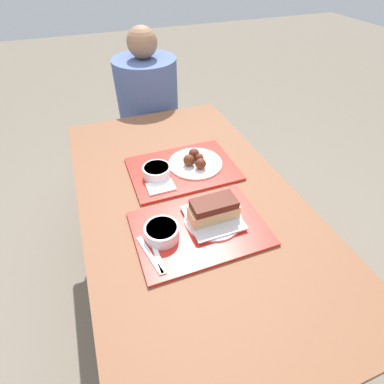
{
  "coord_description": "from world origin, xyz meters",
  "views": [
    {
      "loc": [
        -0.3,
        -0.83,
        1.56
      ],
      "look_at": [
        0.01,
        -0.02,
        0.79
      ],
      "focal_mm": 28.0,
      "sensor_mm": 36.0,
      "label": 1
    }
  ],
  "objects_px": {
    "brisket_sandwich_plate": "(213,213)",
    "person_seated_across": "(148,99)",
    "wings_plate_far": "(195,161)",
    "tray_far": "(183,169)",
    "tray_near": "(200,228)",
    "bowl_coleslaw_near": "(162,232)",
    "bowl_coleslaw_far": "(157,171)"
  },
  "relations": [
    {
      "from": "brisket_sandwich_plate",
      "to": "person_seated_across",
      "type": "distance_m",
      "value": 1.13
    },
    {
      "from": "tray_near",
      "to": "bowl_coleslaw_far",
      "type": "bearing_deg",
      "value": 100.39
    },
    {
      "from": "tray_near",
      "to": "brisket_sandwich_plate",
      "type": "height_order",
      "value": "brisket_sandwich_plate"
    },
    {
      "from": "brisket_sandwich_plate",
      "to": "bowl_coleslaw_far",
      "type": "height_order",
      "value": "brisket_sandwich_plate"
    },
    {
      "from": "tray_far",
      "to": "person_seated_across",
      "type": "height_order",
      "value": "person_seated_across"
    },
    {
      "from": "tray_near",
      "to": "bowl_coleslaw_near",
      "type": "relative_size",
      "value": 3.88
    },
    {
      "from": "brisket_sandwich_plate",
      "to": "person_seated_across",
      "type": "bearing_deg",
      "value": 87.86
    },
    {
      "from": "tray_near",
      "to": "person_seated_across",
      "type": "xyz_separation_m",
      "value": [
        0.1,
        1.15,
        -0.02
      ]
    },
    {
      "from": "tray_far",
      "to": "brisket_sandwich_plate",
      "type": "relative_size",
      "value": 2.2
    },
    {
      "from": "tray_far",
      "to": "wings_plate_far",
      "type": "height_order",
      "value": "wings_plate_far"
    },
    {
      "from": "brisket_sandwich_plate",
      "to": "person_seated_across",
      "type": "relative_size",
      "value": 0.29
    },
    {
      "from": "tray_far",
      "to": "bowl_coleslaw_far",
      "type": "xyz_separation_m",
      "value": [
        -0.12,
        -0.02,
        0.03
      ]
    },
    {
      "from": "tray_near",
      "to": "bowl_coleslaw_near",
      "type": "xyz_separation_m",
      "value": [
        -0.14,
        0.0,
        0.03
      ]
    },
    {
      "from": "tray_far",
      "to": "tray_near",
      "type": "bearing_deg",
      "value": -99.58
    },
    {
      "from": "wings_plate_far",
      "to": "bowl_coleslaw_near",
      "type": "bearing_deg",
      "value": -125.89
    },
    {
      "from": "tray_far",
      "to": "wings_plate_far",
      "type": "relative_size",
      "value": 1.91
    },
    {
      "from": "bowl_coleslaw_near",
      "to": "bowl_coleslaw_far",
      "type": "height_order",
      "value": "same"
    },
    {
      "from": "bowl_coleslaw_far",
      "to": "wings_plate_far",
      "type": "xyz_separation_m",
      "value": [
        0.18,
        0.02,
        -0.01
      ]
    },
    {
      "from": "brisket_sandwich_plate",
      "to": "wings_plate_far",
      "type": "height_order",
      "value": "brisket_sandwich_plate"
    },
    {
      "from": "tray_near",
      "to": "person_seated_across",
      "type": "bearing_deg",
      "value": 85.0
    },
    {
      "from": "wings_plate_far",
      "to": "tray_near",
      "type": "bearing_deg",
      "value": -108.51
    },
    {
      "from": "bowl_coleslaw_near",
      "to": "bowl_coleslaw_far",
      "type": "relative_size",
      "value": 1.0
    },
    {
      "from": "wings_plate_far",
      "to": "person_seated_across",
      "type": "height_order",
      "value": "person_seated_across"
    },
    {
      "from": "bowl_coleslaw_far",
      "to": "tray_near",
      "type": "bearing_deg",
      "value": -79.61
    },
    {
      "from": "tray_far",
      "to": "brisket_sandwich_plate",
      "type": "bearing_deg",
      "value": -90.22
    },
    {
      "from": "tray_far",
      "to": "wings_plate_far",
      "type": "distance_m",
      "value": 0.06
    },
    {
      "from": "brisket_sandwich_plate",
      "to": "wings_plate_far",
      "type": "bearing_deg",
      "value": 79.77
    },
    {
      "from": "brisket_sandwich_plate",
      "to": "bowl_coleslaw_far",
      "type": "distance_m",
      "value": 0.34
    },
    {
      "from": "bowl_coleslaw_near",
      "to": "wings_plate_far",
      "type": "height_order",
      "value": "wings_plate_far"
    },
    {
      "from": "person_seated_across",
      "to": "brisket_sandwich_plate",
      "type": "bearing_deg",
      "value": -92.14
    },
    {
      "from": "tray_near",
      "to": "bowl_coleslaw_near",
      "type": "height_order",
      "value": "bowl_coleslaw_near"
    },
    {
      "from": "wings_plate_far",
      "to": "person_seated_across",
      "type": "distance_m",
      "value": 0.79
    }
  ]
}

